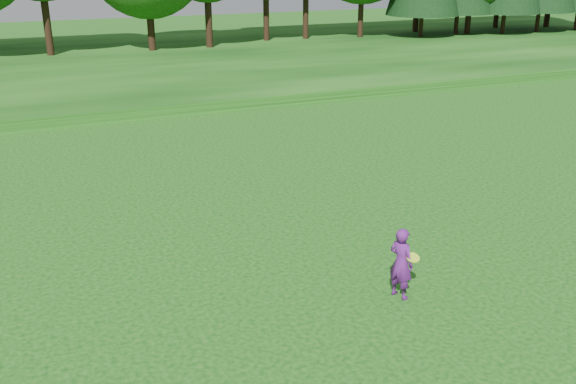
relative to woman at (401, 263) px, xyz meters
name	(u,v)px	position (x,y,z in m)	size (l,w,h in m)	color
ground	(258,343)	(-3.60, -0.47, -0.84)	(140.00, 140.00, 0.00)	#0B3E0C
berm	(72,67)	(-3.60, 33.53, -0.54)	(130.00, 30.00, 0.60)	#0B3E0C
walking_path	(105,119)	(-3.60, 19.53, -0.82)	(130.00, 1.60, 0.04)	gray
woman	(401,263)	(0.00, 0.00, 0.00)	(0.62, 0.71, 1.67)	#621B7C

